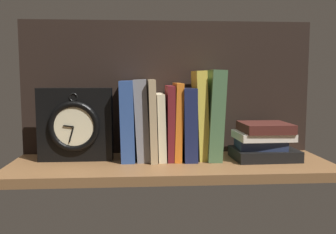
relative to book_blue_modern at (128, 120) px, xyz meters
The scene contains 13 objects.
ground_plane 18.15cm from the book_blue_modern, 23.15° to the right, with size 88.78×29.03×2.50cm, color brown.
back_panel 17.44cm from the book_blue_modern, 35.84° to the left, with size 88.78×1.20×40.52cm, color black.
book_blue_modern is the anchor object (origin of this frame).
book_gray_chess 3.99cm from the book_blue_modern, ahead, with size 3.61×12.97×22.83cm, color gray.
book_tan_shortstories 7.08cm from the book_blue_modern, ahead, with size 1.97×16.28×22.80cm, color tan.
book_cream_twain 9.62cm from the book_blue_modern, ahead, with size 2.18×14.13×18.81cm, color beige.
book_maroon_dawkins 11.89cm from the book_blue_modern, ahead, with size 2.06×13.86×21.05cm, color maroon.
book_orange_pandolfini 14.21cm from the book_blue_modern, ahead, with size 2.03×14.14×21.80cm, color orange.
book_navy_bierce 17.38cm from the book_blue_modern, ahead, with size 3.65×15.47×20.42cm, color #192147.
book_yellow_seinlanguage 20.97cm from the book_blue_modern, ahead, with size 2.90×12.11×25.28cm, color gold.
book_green_romantic 24.69cm from the book_blue_modern, ahead, with size 3.93×15.15×25.48cm, color #476B44.
framed_clock 14.72cm from the book_blue_modern, behind, with size 20.52×6.05×20.52cm.
book_stack_side 39.50cm from the book_blue_modern, ahead, with size 18.27×13.80×10.46cm.
Camera 1 is at (-8.04, -99.54, 23.49)cm, focal length 39.17 mm.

